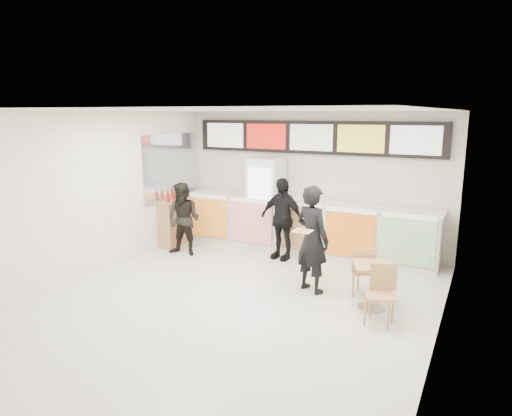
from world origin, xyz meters
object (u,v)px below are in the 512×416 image
Objects in this scene: customer_main at (312,239)px; customer_left at (184,219)px; customer_mid at (282,219)px; service_counter at (305,226)px; drinks_fridge at (266,203)px; cafe_table at (373,278)px; condiment_ledge at (176,222)px.

customer_main is 3.17m from customer_left.
customer_mid is at bearing -26.61° from customer_main.
customer_left reaches higher than service_counter.
service_counter is at bearing -42.68° from customer_main.
customer_mid reaches higher than service_counter.
drinks_fridge is at bearing 42.88° from customer_left.
cafe_table is (4.18, -0.91, -0.28)m from customer_left.
cafe_table is at bearing -170.79° from customer_main.
customer_main is 1.17× the size of customer_left.
customer_main is 1.81m from customer_mid.
cafe_table is (1.09, -0.26, -0.41)m from customer_main.
drinks_fridge is at bearing 144.99° from customer_mid.
customer_main is 1.47× the size of condiment_ledge.
customer_main reaches higher than customer_left.
customer_mid reaches higher than condiment_ledge.
service_counter is 4.51× the size of condiment_ledge.
cafe_table is at bearing -17.33° from customer_left.
customer_main reaches higher than customer_mid.
customer_mid is 2.59m from condiment_ledge.
service_counter is 2.93m from condiment_ledge.
customer_left is 2.06m from customer_mid.
customer_left is at bearing -41.74° from condiment_ledge.
cafe_table is (2.00, -2.28, -0.08)m from service_counter.
drinks_fridge reaches higher than cafe_table.
customer_main is at bearing -65.59° from service_counter.
customer_left is at bearing 11.07° from customer_main.
customer_main is at bearing -40.44° from customer_mid.
customer_mid is at bearing -44.11° from drinks_fridge.
customer_mid reaches higher than cafe_table.
drinks_fridge is 0.96m from customer_mid.
drinks_fridge is 1.62× the size of condiment_ledge.
service_counter is 3.74× the size of cafe_table.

